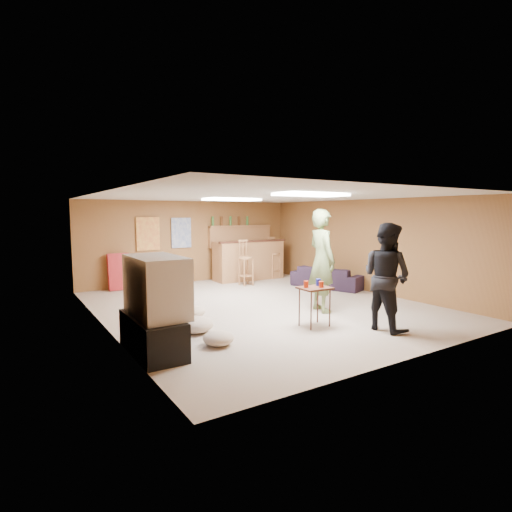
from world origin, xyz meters
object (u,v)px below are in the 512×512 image
tv_body (156,286)px  tray_table (315,307)px  person_olive (322,261)px  sofa (328,277)px  bar_counter (249,260)px  person_black (386,277)px

tv_body → tray_table: (2.60, -0.19, -0.57)m
person_olive → sofa: 2.62m
person_olive → tray_table: (-0.80, -0.73, -0.65)m
sofa → person_olive: bearing=114.7°
person_olive → tray_table: size_ratio=2.97×
bar_counter → person_olive: (-0.75, -3.90, 0.42)m
tv_body → person_olive: size_ratio=0.56×
tv_body → person_black: (3.44, -0.93, -0.04)m
person_olive → sofa: bearing=-34.5°
person_black → sofa: bearing=-30.5°
person_olive → tray_table: person_olive is taller
bar_counter → person_olive: bearing=-100.9°
tv_body → person_black: person_black is taller
tv_body → tray_table: bearing=-4.1°
tv_body → tray_table: size_ratio=1.68×
person_black → tray_table: size_ratio=2.62×
person_black → sofa: size_ratio=0.95×
bar_counter → person_black: person_black is taller
person_black → sofa: person_black is taller
tv_body → sofa: 5.72m
person_black → tv_body: bearing=72.6°
person_olive → sofa: size_ratio=1.08×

